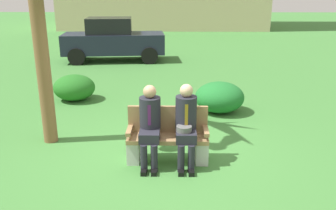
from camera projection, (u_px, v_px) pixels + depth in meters
name	position (u px, v px, depth m)	size (l,w,h in m)	color
ground_plane	(163.00, 156.00, 6.06)	(80.00, 80.00, 0.00)	#3F7B37
park_bench	(168.00, 138.00, 5.83)	(1.32, 0.44, 0.90)	#99754C
seated_man_left	(150.00, 122.00, 5.62)	(0.34, 0.72, 1.30)	#23232D
seated_man_right	(186.00, 121.00, 5.60)	(0.34, 0.72, 1.32)	#23232D
shrub_near_bench	(74.00, 88.00, 9.05)	(1.06, 0.97, 0.66)	#236A20
shrub_mid_lawn	(220.00, 97.00, 8.17)	(1.13, 1.04, 0.71)	#20712D
parked_car_near	(113.00, 40.00, 13.90)	(4.04, 2.03, 1.68)	#1E2338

